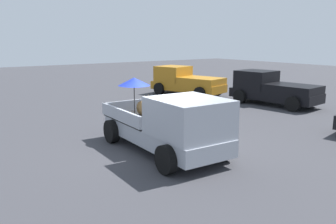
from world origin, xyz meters
TOP-DOWN VIEW (x-y plane):
  - ground_plane at (0.00, 0.00)m, footprint 80.00×80.00m
  - pickup_truck_main at (0.42, -0.02)m, footprint 5.12×2.41m
  - pickup_truck_red at (-8.76, 7.81)m, footprint 5.10×3.11m
  - pickup_truck_far at (-3.30, 9.54)m, footprint 4.98×2.62m

SIDE VIEW (x-z plane):
  - ground_plane at x=0.00m, z-range 0.00..0.00m
  - pickup_truck_red at x=-8.76m, z-range -0.03..1.77m
  - pickup_truck_far at x=-3.30m, z-range -0.03..1.77m
  - pickup_truck_main at x=0.42m, z-range -0.15..2.07m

